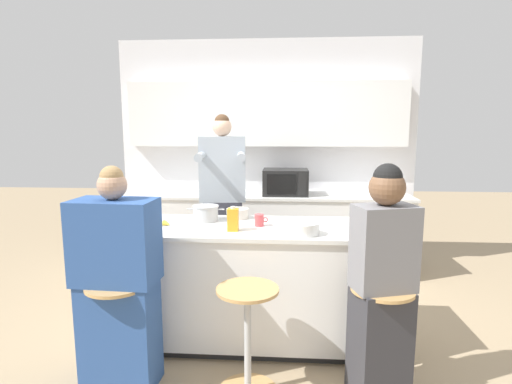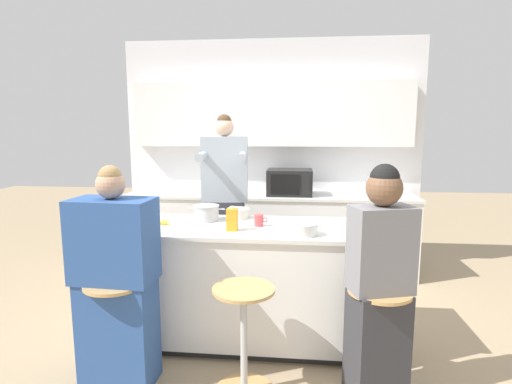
{
  "view_description": "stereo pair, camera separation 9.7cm",
  "coord_description": "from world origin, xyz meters",
  "px_view_note": "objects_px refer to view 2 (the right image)",
  "views": [
    {
      "loc": [
        0.21,
        -2.95,
        1.64
      ],
      "look_at": [
        0.0,
        0.08,
        1.17
      ],
      "focal_mm": 28.0,
      "sensor_mm": 36.0,
      "label": 1
    },
    {
      "loc": [
        0.3,
        -2.94,
        1.64
      ],
      "look_at": [
        0.0,
        0.08,
        1.17
      ],
      "focal_mm": 28.0,
      "sensor_mm": 36.0,
      "label": 2
    }
  ],
  "objects_px": {
    "kitchen_island": "(255,283)",
    "fruit_bowl": "(238,213)",
    "microwave": "(290,182)",
    "bar_stool_rightmost": "(378,338)",
    "juice_carton": "(232,219)",
    "coffee_cup_near": "(144,225)",
    "banana_bunch": "(163,222)",
    "coffee_cup_far": "(259,220)",
    "potted_plant": "(229,183)",
    "person_seated_near": "(379,293)",
    "bar_stool_leftmost": "(117,328)",
    "cooking_pot": "(206,213)",
    "person_wrapped_blanket": "(116,284)",
    "person_cooking": "(225,213)",
    "bar_stool_center": "(244,336)"
  },
  "relations": [
    {
      "from": "fruit_bowl",
      "to": "coffee_cup_near",
      "type": "xyz_separation_m",
      "value": [
        -0.62,
        -0.48,
        -0.0
      ]
    },
    {
      "from": "bar_stool_leftmost",
      "to": "banana_bunch",
      "type": "height_order",
      "value": "banana_bunch"
    },
    {
      "from": "bar_stool_leftmost",
      "to": "cooking_pot",
      "type": "xyz_separation_m",
      "value": [
        0.41,
        0.81,
        0.59
      ]
    },
    {
      "from": "bar_stool_leftmost",
      "to": "banana_bunch",
      "type": "relative_size",
      "value": 5.23
    },
    {
      "from": "juice_carton",
      "to": "person_cooking",
      "type": "bearing_deg",
      "value": 103.69
    },
    {
      "from": "coffee_cup_far",
      "to": "bar_stool_center",
      "type": "bearing_deg",
      "value": -92.59
    },
    {
      "from": "bar_stool_leftmost",
      "to": "coffee_cup_far",
      "type": "relative_size",
      "value": 6.77
    },
    {
      "from": "fruit_bowl",
      "to": "coffee_cup_far",
      "type": "height_order",
      "value": "coffee_cup_far"
    },
    {
      "from": "bar_stool_leftmost",
      "to": "person_wrapped_blanket",
      "type": "xyz_separation_m",
      "value": [
        -0.01,
        0.03,
        0.28
      ]
    },
    {
      "from": "kitchen_island",
      "to": "fruit_bowl",
      "type": "bearing_deg",
      "value": 122.34
    },
    {
      "from": "fruit_bowl",
      "to": "banana_bunch",
      "type": "height_order",
      "value": "fruit_bowl"
    },
    {
      "from": "kitchen_island",
      "to": "bar_stool_leftmost",
      "type": "bearing_deg",
      "value": -140.97
    },
    {
      "from": "bar_stool_rightmost",
      "to": "person_cooking",
      "type": "xyz_separation_m",
      "value": [
        -1.16,
        1.26,
        0.49
      ]
    },
    {
      "from": "bar_stool_center",
      "to": "kitchen_island",
      "type": "bearing_deg",
      "value": 90.0
    },
    {
      "from": "coffee_cup_far",
      "to": "bar_stool_leftmost",
      "type": "bearing_deg",
      "value": -141.98
    },
    {
      "from": "cooking_pot",
      "to": "banana_bunch",
      "type": "height_order",
      "value": "cooking_pot"
    },
    {
      "from": "microwave",
      "to": "person_cooking",
      "type": "bearing_deg",
      "value": -122.42
    },
    {
      "from": "bar_stool_rightmost",
      "to": "cooking_pot",
      "type": "height_order",
      "value": "cooking_pot"
    },
    {
      "from": "bar_stool_center",
      "to": "microwave",
      "type": "relative_size",
      "value": 1.38
    },
    {
      "from": "cooking_pot",
      "to": "juice_carton",
      "type": "height_order",
      "value": "juice_carton"
    },
    {
      "from": "microwave",
      "to": "person_wrapped_blanket",
      "type": "bearing_deg",
      "value": -115.81
    },
    {
      "from": "person_wrapped_blanket",
      "to": "coffee_cup_far",
      "type": "relative_size",
      "value": 13.91
    },
    {
      "from": "banana_bunch",
      "to": "juice_carton",
      "type": "distance_m",
      "value": 0.58
    },
    {
      "from": "bar_stool_rightmost",
      "to": "juice_carton",
      "type": "xyz_separation_m",
      "value": [
        -0.97,
        0.46,
        0.61
      ]
    },
    {
      "from": "potted_plant",
      "to": "person_seated_near",
      "type": "bearing_deg",
      "value": -60.22
    },
    {
      "from": "kitchen_island",
      "to": "cooking_pot",
      "type": "bearing_deg",
      "value": 160.31
    },
    {
      "from": "kitchen_island",
      "to": "bar_stool_rightmost",
      "type": "height_order",
      "value": "kitchen_island"
    },
    {
      "from": "cooking_pot",
      "to": "fruit_bowl",
      "type": "height_order",
      "value": "cooking_pot"
    },
    {
      "from": "kitchen_island",
      "to": "microwave",
      "type": "distance_m",
      "value": 1.68
    },
    {
      "from": "person_seated_near",
      "to": "fruit_bowl",
      "type": "relative_size",
      "value": 7.89
    },
    {
      "from": "bar_stool_leftmost",
      "to": "juice_carton",
      "type": "height_order",
      "value": "juice_carton"
    },
    {
      "from": "bar_stool_center",
      "to": "banana_bunch",
      "type": "relative_size",
      "value": 5.23
    },
    {
      "from": "fruit_bowl",
      "to": "microwave",
      "type": "height_order",
      "value": "microwave"
    },
    {
      "from": "bar_stool_center",
      "to": "potted_plant",
      "type": "xyz_separation_m",
      "value": [
        -0.46,
        2.26,
        0.64
      ]
    },
    {
      "from": "bar_stool_center",
      "to": "cooking_pot",
      "type": "height_order",
      "value": "cooking_pot"
    },
    {
      "from": "kitchen_island",
      "to": "banana_bunch",
      "type": "xyz_separation_m",
      "value": [
        -0.71,
        -0.03,
        0.47
      ]
    },
    {
      "from": "banana_bunch",
      "to": "microwave",
      "type": "bearing_deg",
      "value": 59.29
    },
    {
      "from": "person_cooking",
      "to": "juice_carton",
      "type": "bearing_deg",
      "value": -82.21
    },
    {
      "from": "person_seated_near",
      "to": "coffee_cup_near",
      "type": "height_order",
      "value": "person_seated_near"
    },
    {
      "from": "bar_stool_center",
      "to": "microwave",
      "type": "xyz_separation_m",
      "value": [
        0.23,
        2.23,
        0.67
      ]
    },
    {
      "from": "coffee_cup_near",
      "to": "banana_bunch",
      "type": "height_order",
      "value": "coffee_cup_near"
    },
    {
      "from": "kitchen_island",
      "to": "potted_plant",
      "type": "bearing_deg",
      "value": 106.24
    },
    {
      "from": "bar_stool_leftmost",
      "to": "potted_plant",
      "type": "distance_m",
      "value": 2.37
    },
    {
      "from": "kitchen_island",
      "to": "person_cooking",
      "type": "xyz_separation_m",
      "value": [
        -0.35,
        0.65,
        0.42
      ]
    },
    {
      "from": "kitchen_island",
      "to": "microwave",
      "type": "bearing_deg",
      "value": 81.48
    },
    {
      "from": "bar_stool_rightmost",
      "to": "coffee_cup_far",
      "type": "bearing_deg",
      "value": 141.97
    },
    {
      "from": "person_wrapped_blanket",
      "to": "bar_stool_leftmost",
      "type": "bearing_deg",
      "value": -71.87
    },
    {
      "from": "coffee_cup_near",
      "to": "person_cooking",
      "type": "bearing_deg",
      "value": 63.11
    },
    {
      "from": "fruit_bowl",
      "to": "coffee_cup_far",
      "type": "distance_m",
      "value": 0.33
    },
    {
      "from": "person_seated_near",
      "to": "microwave",
      "type": "height_order",
      "value": "person_seated_near"
    }
  ]
}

